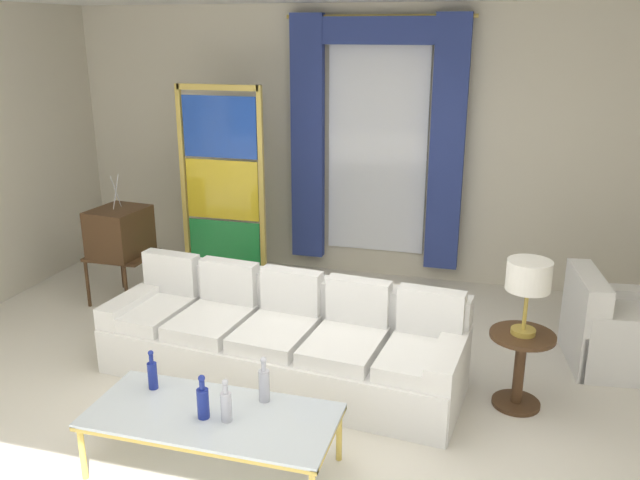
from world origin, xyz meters
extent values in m
plane|color=silver|center=(0.00, 0.00, 0.00)|extent=(16.00, 16.00, 0.00)
cube|color=beige|center=(0.00, 3.06, 1.50)|extent=(8.00, 0.12, 3.00)
cube|color=white|center=(-0.01, 2.98, 1.55)|extent=(1.10, 0.02, 2.50)
cylinder|color=gold|center=(-0.01, 2.90, 2.86)|extent=(2.00, 0.04, 0.04)
cube|color=navy|center=(-0.78, 2.88, 1.55)|extent=(0.36, 0.12, 2.70)
cube|color=navy|center=(0.76, 2.88, 1.55)|extent=(0.36, 0.12, 2.70)
cube|color=navy|center=(-0.01, 2.88, 2.72)|extent=(1.80, 0.10, 0.28)
cube|color=white|center=(-0.28, 0.37, 0.19)|extent=(2.97, 1.18, 0.38)
cube|color=white|center=(-0.24, 0.73, 0.39)|extent=(2.91, 0.49, 0.78)
cube|color=white|center=(1.08, 0.23, 0.28)|extent=(0.28, 0.87, 0.56)
cube|color=white|center=(-1.63, 0.50, 0.28)|extent=(0.28, 0.87, 0.56)
cube|color=white|center=(0.87, 0.20, 0.44)|extent=(0.60, 0.79, 0.12)
cube|color=white|center=(0.90, 0.52, 0.66)|extent=(0.52, 0.19, 0.40)
cube|color=white|center=(0.30, 0.26, 0.44)|extent=(0.60, 0.79, 0.12)
cube|color=white|center=(0.33, 0.58, 0.66)|extent=(0.52, 0.19, 0.40)
cube|color=white|center=(-0.28, 0.32, 0.44)|extent=(0.60, 0.79, 0.12)
cube|color=white|center=(-0.25, 0.63, 0.66)|extent=(0.52, 0.19, 0.40)
cube|color=white|center=(-0.86, 0.37, 0.44)|extent=(0.60, 0.79, 0.12)
cube|color=white|center=(-0.83, 0.69, 0.66)|extent=(0.52, 0.19, 0.40)
cube|color=white|center=(-1.44, 0.43, 0.44)|extent=(0.60, 0.79, 0.12)
cube|color=white|center=(-1.40, 0.75, 0.66)|extent=(0.52, 0.19, 0.40)
cube|color=silver|center=(-0.31, -0.83, 0.40)|extent=(1.59, 0.71, 0.02)
cube|color=gold|center=(-0.31, -0.50, 0.38)|extent=(1.59, 0.04, 0.03)
cube|color=gold|center=(-0.31, -1.17, 0.38)|extent=(1.59, 0.04, 0.03)
cube|color=gold|center=(-1.08, -0.83, 0.38)|extent=(0.04, 0.71, 0.03)
cube|color=gold|center=(0.47, -0.83, 0.38)|extent=(0.04, 0.71, 0.03)
cylinder|color=gold|center=(-1.06, -0.52, 0.19)|extent=(0.04, 0.04, 0.38)
cylinder|color=gold|center=(0.45, -0.52, 0.19)|extent=(0.04, 0.04, 0.38)
cylinder|color=gold|center=(-1.06, -1.15, 0.19)|extent=(0.04, 0.04, 0.38)
cylinder|color=silver|center=(-0.04, -0.60, 0.52)|extent=(0.07, 0.07, 0.22)
cylinder|color=silver|center=(-0.04, -0.60, 0.66)|extent=(0.03, 0.03, 0.06)
sphere|color=silver|center=(-0.04, -0.60, 0.71)|extent=(0.04, 0.04, 0.04)
cylinder|color=navy|center=(-0.34, -0.88, 0.51)|extent=(0.08, 0.08, 0.20)
cylinder|color=navy|center=(-0.34, -0.88, 0.64)|extent=(0.03, 0.03, 0.06)
sphere|color=navy|center=(-0.34, -0.88, 0.69)|extent=(0.04, 0.04, 0.04)
cylinder|color=silver|center=(-0.18, -0.88, 0.51)|extent=(0.07, 0.07, 0.19)
cylinder|color=silver|center=(-0.18, -0.88, 0.63)|extent=(0.03, 0.03, 0.06)
sphere|color=silver|center=(-0.18, -0.88, 0.68)|extent=(0.04, 0.04, 0.04)
cylinder|color=navy|center=(-0.82, -0.65, 0.50)|extent=(0.06, 0.06, 0.19)
cylinder|color=navy|center=(-0.82, -0.65, 0.63)|extent=(0.03, 0.03, 0.06)
sphere|color=navy|center=(-0.82, -0.65, 0.67)|extent=(0.04, 0.04, 0.04)
cube|color=#472D19|center=(-2.39, 1.50, 0.50)|extent=(0.62, 0.54, 0.03)
cylinder|color=#472D19|center=(-2.66, 1.25, 0.25)|extent=(0.04, 0.04, 0.50)
cylinder|color=#472D19|center=(-2.60, 1.81, 0.25)|extent=(0.04, 0.04, 0.50)
cylinder|color=#472D19|center=(-2.18, 1.20, 0.25)|extent=(0.04, 0.04, 0.50)
cylinder|color=#472D19|center=(-2.12, 1.76, 0.25)|extent=(0.04, 0.04, 0.50)
cube|color=#472D19|center=(-2.39, 1.50, 0.76)|extent=(0.53, 0.61, 0.48)
cube|color=black|center=(-2.62, 1.53, 0.78)|extent=(0.05, 0.39, 0.30)
cylinder|color=gold|center=(-2.63, 1.45, 0.59)|extent=(0.02, 0.04, 0.04)
cylinder|color=gold|center=(-2.62, 1.61, 0.59)|extent=(0.02, 0.04, 0.04)
cylinder|color=silver|center=(-2.39, 1.50, 1.18)|extent=(0.02, 0.13, 0.34)
cylinder|color=silver|center=(-2.39, 1.50, 1.18)|extent=(0.02, 0.13, 0.34)
cube|color=white|center=(2.42, 1.40, 0.20)|extent=(0.90, 0.90, 0.40)
cube|color=white|center=(2.42, 1.40, 0.45)|extent=(0.77, 0.77, 0.10)
cube|color=white|center=(2.11, 1.36, 0.40)|extent=(0.30, 0.82, 0.80)
cube|color=white|center=(2.38, 1.72, 0.29)|extent=(0.75, 0.27, 0.58)
cube|color=white|center=(2.47, 1.08, 0.29)|extent=(0.75, 0.27, 0.58)
cube|color=gold|center=(-1.97, 2.16, 1.10)|extent=(0.05, 0.05, 2.20)
cube|color=gold|center=(-1.07, 2.16, 1.10)|extent=(0.05, 0.05, 2.20)
cube|color=gold|center=(-1.52, 2.16, 2.17)|extent=(0.90, 0.05, 0.06)
cube|color=gold|center=(-1.52, 2.16, 0.05)|extent=(0.90, 0.05, 0.10)
cube|color=#238E3D|center=(-1.52, 2.16, 0.43)|extent=(0.82, 0.02, 0.64)
cube|color=yellow|center=(-1.52, 2.16, 1.10)|extent=(0.82, 0.02, 0.64)
cube|color=#1E47B7|center=(-1.52, 2.16, 1.77)|extent=(0.82, 0.02, 0.64)
cylinder|color=beige|center=(-1.16, 1.87, 0.03)|extent=(0.16, 0.16, 0.06)
ellipsoid|color=#1852A6|center=(-1.16, 1.87, 0.14)|extent=(0.18, 0.32, 0.20)
sphere|color=#1852A6|center=(-1.16, 2.01, 0.25)|extent=(0.09, 0.09, 0.09)
cone|color=gold|center=(-1.16, 2.07, 0.25)|extent=(0.02, 0.04, 0.02)
cone|color=#2C773E|center=(-1.16, 1.69, 0.24)|extent=(0.44, 0.40, 0.50)
cylinder|color=#472D19|center=(1.58, 0.49, 0.58)|extent=(0.48, 0.48, 0.03)
cylinder|color=#472D19|center=(1.58, 0.49, 0.29)|extent=(0.08, 0.08, 0.55)
cylinder|color=#472D19|center=(1.58, 0.49, 0.01)|extent=(0.36, 0.36, 0.03)
cylinder|color=#B29338|center=(1.58, 0.49, 0.61)|extent=(0.18, 0.18, 0.04)
cylinder|color=#B29338|center=(1.58, 0.49, 0.81)|extent=(0.03, 0.03, 0.36)
cylinder|color=white|center=(1.58, 0.49, 1.05)|extent=(0.32, 0.32, 0.22)
camera|label=1|loc=(1.34, -4.13, 2.73)|focal=36.88mm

